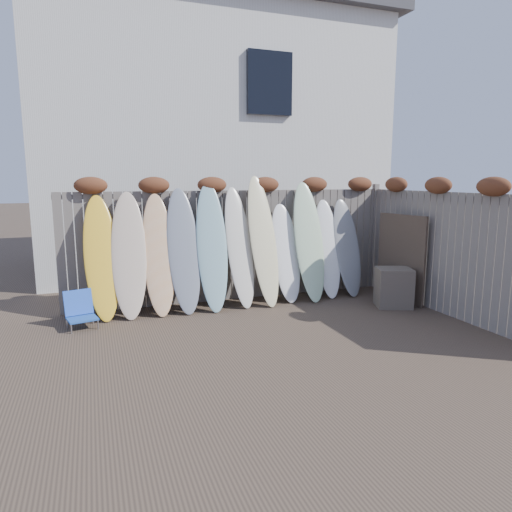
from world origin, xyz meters
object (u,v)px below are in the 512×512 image
object	(u,v)px
wooden_crate	(394,288)
surfboard_0	(101,258)
beach_chair	(80,310)
lattice_panel	(401,259)

from	to	relation	value
wooden_crate	surfboard_0	bearing A→B (deg)	167.56
wooden_crate	surfboard_0	xyz separation A→B (m)	(-4.77, 1.05, 0.64)
wooden_crate	surfboard_0	distance (m)	4.92
beach_chair	surfboard_0	bearing A→B (deg)	47.08
wooden_crate	lattice_panel	xyz separation A→B (m)	(0.31, 0.25, 0.45)
beach_chair	surfboard_0	world-z (taller)	surfboard_0
lattice_panel	surfboard_0	bearing A→B (deg)	160.49
beach_chair	lattice_panel	distance (m)	5.47
surfboard_0	lattice_panel	bearing A→B (deg)	-13.46
wooden_crate	lattice_panel	size ratio (longest dim) A/B	0.43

